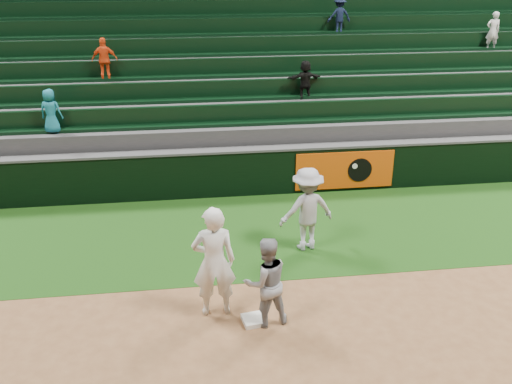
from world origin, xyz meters
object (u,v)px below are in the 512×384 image
Objects in this scene: first_baseman at (214,262)px; baserunner at (266,282)px; first_base at (254,320)px; base_coach at (307,209)px.

first_baseman is 0.95m from baserunner.
first_base is 0.79m from baserunner.
first_baseman is (-0.64, 0.37, 0.99)m from first_base.
first_baseman is 1.27× the size of baserunner.
first_baseman is 2.95m from base_coach.
first_baseman is 1.13× the size of base_coach.
base_coach is at bearing -127.67° from baserunner.
base_coach reaches higher than first_base.
base_coach is (1.44, 2.47, 0.88)m from first_base.
base_coach is at bearing 59.81° from first_base.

